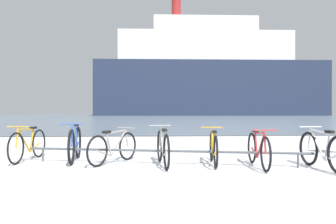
{
  "coord_description": "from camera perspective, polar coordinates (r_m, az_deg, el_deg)",
  "views": [
    {
      "loc": [
        0.53,
        -4.28,
        1.11
      ],
      "look_at": [
        1.02,
        4.76,
        1.07
      ],
      "focal_mm": 35.08,
      "sensor_mm": 36.0,
      "label": 1
    }
  ],
  "objects": [
    {
      "name": "bicycle_1",
      "position": [
        7.48,
        -15.86,
        -5.35
      ],
      "size": [
        0.46,
        1.73,
        0.85
      ],
      "color": "black",
      "rests_on": "ground"
    },
    {
      "name": "bicycle_5",
      "position": [
        6.71,
        15.42,
        -6.3
      ],
      "size": [
        0.46,
        1.68,
        0.76
      ],
      "color": "black",
      "rests_on": "ground"
    },
    {
      "name": "bicycle_2",
      "position": [
        7.03,
        -9.42,
        -6.07
      ],
      "size": [
        0.9,
        1.44,
        0.74
      ],
      "color": "black",
      "rests_on": "ground"
    },
    {
      "name": "bicycle_4",
      "position": [
        6.84,
        7.9,
        -6.19
      ],
      "size": [
        0.46,
        1.6,
        0.76
      ],
      "color": "black",
      "rests_on": "ground"
    },
    {
      "name": "bicycle_0",
      "position": [
        7.92,
        -23.12,
        -5.22
      ],
      "size": [
        0.46,
        1.73,
        0.79
      ],
      "color": "black",
      "rests_on": "ground"
    },
    {
      "name": "bicycle_6",
      "position": [
        6.84,
        25.24,
        -6.08
      ],
      "size": [
        0.46,
        1.69,
        0.8
      ],
      "color": "black",
      "rests_on": "ground"
    },
    {
      "name": "bicycle_3",
      "position": [
        6.66,
        -0.91,
        -6.19
      ],
      "size": [
        0.46,
        1.73,
        0.8
      ],
      "color": "black",
      "rests_on": "ground"
    },
    {
      "name": "ferry_ship",
      "position": [
        79.89,
        6.91,
        6.31
      ],
      "size": [
        53.7,
        13.09,
        28.56
      ],
      "color": "#232D47",
      "rests_on": "ground"
    },
    {
      "name": "bike_rack",
      "position": [
        6.8,
        -0.89,
        -6.83
      ],
      "size": [
        5.79,
        1.26,
        0.31
      ],
      "color": "#4C5156",
      "rests_on": "ground"
    },
    {
      "name": "ground",
      "position": [
        58.19,
        -3.6,
        -0.91
      ],
      "size": [
        80.0,
        132.0,
        0.08
      ],
      "color": "silver"
    }
  ]
}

